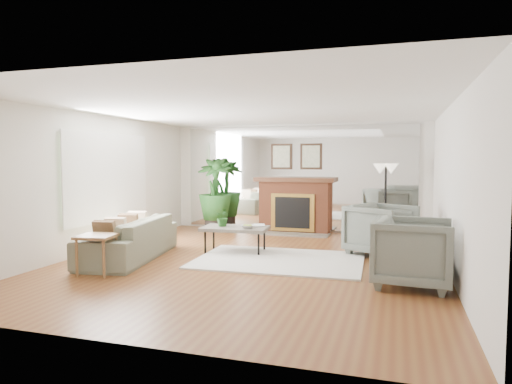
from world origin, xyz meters
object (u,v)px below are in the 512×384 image
(coffee_table, at_px, (235,229))
(potted_ficus, at_px, (215,191))
(armchair_back, at_px, (381,230))
(sofa, at_px, (130,238))
(side_table, at_px, (97,241))
(floor_lamp, at_px, (385,175))
(fireplace, at_px, (294,204))
(armchair_front, at_px, (413,252))

(coffee_table, height_order, potted_ficus, potted_ficus)
(armchair_back, bearing_deg, sofa, 138.64)
(side_table, bearing_deg, floor_lamp, 48.20)
(potted_ficus, bearing_deg, fireplace, 4.78)
(armchair_front, xyz_separation_m, side_table, (-4.38, -0.69, 0.03))
(armchair_front, relative_size, floor_lamp, 0.63)
(potted_ficus, distance_m, floor_lamp, 3.94)
(coffee_table, xyz_separation_m, armchair_back, (2.52, 0.50, 0.02))
(side_table, xyz_separation_m, floor_lamp, (3.92, 4.39, 0.87))
(armchair_back, height_order, floor_lamp, floor_lamp)
(side_table, bearing_deg, armchair_back, 33.44)
(potted_ficus, bearing_deg, armchair_front, -41.10)
(coffee_table, height_order, side_table, side_table)
(armchair_front, bearing_deg, coffee_table, 69.06)
(armchair_front, distance_m, side_table, 4.43)
(coffee_table, distance_m, floor_lamp, 3.55)
(armchair_back, relative_size, floor_lamp, 0.62)
(sofa, bearing_deg, coffee_table, 113.77)
(potted_ficus, bearing_deg, side_table, -90.12)
(armchair_back, distance_m, armchair_front, 1.95)
(coffee_table, height_order, armchair_back, armchair_back)
(fireplace, relative_size, armchair_back, 2.06)
(fireplace, relative_size, coffee_table, 1.69)
(armchair_front, bearing_deg, side_table, 102.97)
(coffee_table, bearing_deg, armchair_front, -24.99)
(coffee_table, bearing_deg, fireplace, 78.59)
(fireplace, relative_size, armchair_front, 2.05)
(sofa, relative_size, armchair_front, 2.33)
(side_table, bearing_deg, armchair_front, 8.92)
(fireplace, xyz_separation_m, armchair_back, (2.00, -2.07, -0.21))
(coffee_table, relative_size, potted_ficus, 0.71)
(armchair_back, height_order, side_table, armchair_back)
(side_table, relative_size, potted_ficus, 0.34)
(sofa, height_order, potted_ficus, potted_ficus)
(armchair_back, xyz_separation_m, armchair_front, (0.47, -1.90, 0.00))
(armchair_back, bearing_deg, side_table, 151.83)
(coffee_table, height_order, armchair_front, armchair_front)
(fireplace, height_order, side_table, fireplace)
(fireplace, height_order, armchair_front, fireplace)
(coffee_table, relative_size, armchair_back, 1.22)
(side_table, height_order, potted_ficus, potted_ficus)
(armchair_front, distance_m, potted_ficus, 5.82)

